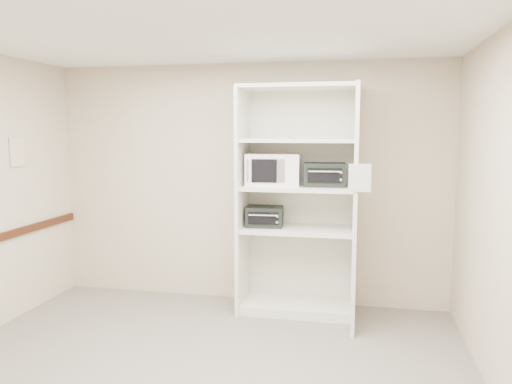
% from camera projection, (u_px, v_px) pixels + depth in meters
% --- Properties ---
extents(floor, '(4.50, 4.00, 0.01)m').
position_uv_depth(floor, '(192.00, 381.00, 3.91)').
color(floor, '#645E56').
rests_on(floor, ground).
extents(ceiling, '(4.50, 4.00, 0.01)m').
position_uv_depth(ceiling, '(186.00, 26.00, 3.58)').
color(ceiling, white).
extents(wall_back, '(4.50, 0.02, 2.70)m').
position_uv_depth(wall_back, '(247.00, 184.00, 5.69)').
color(wall_back, '#C4B496').
rests_on(wall_back, ground).
extents(wall_front, '(4.50, 0.02, 2.70)m').
position_uv_depth(wall_front, '(5.00, 297.00, 1.80)').
color(wall_front, '#C4B496').
rests_on(wall_front, ground).
extents(shelving_unit, '(1.24, 0.92, 2.42)m').
position_uv_depth(shelving_unit, '(302.00, 208.00, 5.29)').
color(shelving_unit, beige).
rests_on(shelving_unit, floor).
extents(microwave, '(0.59, 0.47, 0.34)m').
position_uv_depth(microwave, '(273.00, 169.00, 5.35)').
color(microwave, white).
rests_on(microwave, shelving_unit).
extents(toaster_oven_upper, '(0.45, 0.36, 0.25)m').
position_uv_depth(toaster_oven_upper, '(324.00, 175.00, 5.24)').
color(toaster_oven_upper, black).
rests_on(toaster_oven_upper, shelving_unit).
extents(toaster_oven_lower, '(0.41, 0.33, 0.22)m').
position_uv_depth(toaster_oven_lower, '(265.00, 216.00, 5.40)').
color(toaster_oven_lower, black).
rests_on(toaster_oven_lower, shelving_unit).
extents(paper_sign, '(0.20, 0.03, 0.25)m').
position_uv_depth(paper_sign, '(360.00, 178.00, 4.52)').
color(paper_sign, white).
rests_on(paper_sign, shelving_unit).
extents(wall_poster, '(0.01, 0.22, 0.31)m').
position_uv_depth(wall_poster, '(17.00, 152.00, 5.17)').
color(wall_poster, white).
rests_on(wall_poster, wall_left).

